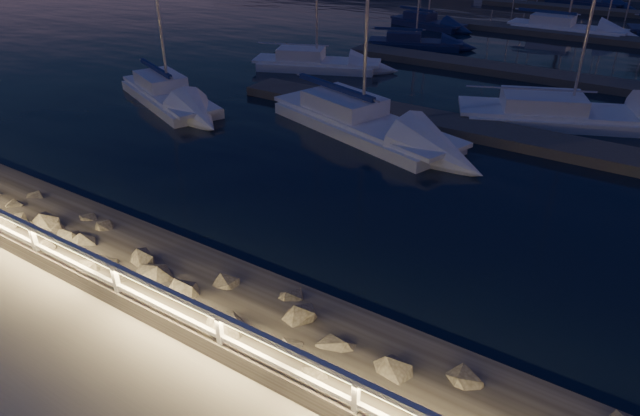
{
  "coord_description": "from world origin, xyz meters",
  "views": [
    {
      "loc": [
        7.26,
        -5.99,
        7.82
      ],
      "look_at": [
        0.64,
        4.0,
        1.39
      ],
      "focal_mm": 32.0,
      "sensor_mm": 36.0,
      "label": 1
    }
  ],
  "objects_px": {
    "sailboat_b": "(167,93)",
    "sailboat_e": "(413,42)",
    "sailboat_d": "(564,113)",
    "sailboat_i": "(426,22)",
    "sailboat_n": "(584,0)",
    "sailboat_j": "(563,27)",
    "sailboat_c": "(359,119)",
    "guard_rail": "(179,306)",
    "sailboat_a": "(313,62)"
  },
  "relations": [
    {
      "from": "sailboat_e",
      "to": "sailboat_j",
      "type": "relative_size",
      "value": 0.75
    },
    {
      "from": "sailboat_i",
      "to": "sailboat_n",
      "type": "distance_m",
      "value": 19.53
    },
    {
      "from": "sailboat_d",
      "to": "sailboat_j",
      "type": "height_order",
      "value": "sailboat_d"
    },
    {
      "from": "sailboat_e",
      "to": "sailboat_i",
      "type": "bearing_deg",
      "value": 85.17
    },
    {
      "from": "sailboat_a",
      "to": "sailboat_c",
      "type": "xyz_separation_m",
      "value": [
        7.1,
        -7.11,
        0.03
      ]
    },
    {
      "from": "sailboat_d",
      "to": "sailboat_i",
      "type": "xyz_separation_m",
      "value": [
        -13.88,
        16.66,
        -0.05
      ]
    },
    {
      "from": "guard_rail",
      "to": "sailboat_a",
      "type": "distance_m",
      "value": 23.59
    },
    {
      "from": "sailboat_a",
      "to": "sailboat_j",
      "type": "distance_m",
      "value": 20.72
    },
    {
      "from": "sailboat_c",
      "to": "sailboat_e",
      "type": "height_order",
      "value": "sailboat_c"
    },
    {
      "from": "sailboat_a",
      "to": "sailboat_j",
      "type": "relative_size",
      "value": 0.89
    },
    {
      "from": "guard_rail",
      "to": "sailboat_c",
      "type": "xyz_separation_m",
      "value": [
        -3.82,
        13.77,
        -0.91
      ]
    },
    {
      "from": "sailboat_b",
      "to": "sailboat_c",
      "type": "distance_m",
      "value": 9.69
    },
    {
      "from": "sailboat_c",
      "to": "sailboat_b",
      "type": "bearing_deg",
      "value": -152.68
    },
    {
      "from": "sailboat_i",
      "to": "sailboat_b",
      "type": "bearing_deg",
      "value": -82.82
    },
    {
      "from": "sailboat_e",
      "to": "sailboat_b",
      "type": "bearing_deg",
      "value": -128.41
    },
    {
      "from": "sailboat_b",
      "to": "sailboat_d",
      "type": "xyz_separation_m",
      "value": [
        16.45,
        7.37,
        0.01
      ]
    },
    {
      "from": "sailboat_a",
      "to": "sailboat_e",
      "type": "height_order",
      "value": "sailboat_a"
    },
    {
      "from": "sailboat_b",
      "to": "guard_rail",
      "type": "bearing_deg",
      "value": -19.85
    },
    {
      "from": "sailboat_a",
      "to": "sailboat_c",
      "type": "height_order",
      "value": "sailboat_c"
    },
    {
      "from": "sailboat_n",
      "to": "sailboat_c",
      "type": "bearing_deg",
      "value": -72.53
    },
    {
      "from": "guard_rail",
      "to": "sailboat_e",
      "type": "distance_m",
      "value": 30.24
    },
    {
      "from": "sailboat_c",
      "to": "sailboat_a",
      "type": "bearing_deg",
      "value": 152.23
    },
    {
      "from": "sailboat_n",
      "to": "sailboat_e",
      "type": "bearing_deg",
      "value": -83.83
    },
    {
      "from": "guard_rail",
      "to": "sailboat_b",
      "type": "bearing_deg",
      "value": 137.89
    },
    {
      "from": "sailboat_a",
      "to": "sailboat_n",
      "type": "bearing_deg",
      "value": 53.76
    },
    {
      "from": "guard_rail",
      "to": "sailboat_j",
      "type": "bearing_deg",
      "value": 92.14
    },
    {
      "from": "sailboat_b",
      "to": "sailboat_i",
      "type": "distance_m",
      "value": 24.16
    },
    {
      "from": "sailboat_b",
      "to": "sailboat_n",
      "type": "distance_m",
      "value": 43.2
    },
    {
      "from": "guard_rail",
      "to": "sailboat_c",
      "type": "bearing_deg",
      "value": 105.51
    },
    {
      "from": "sailboat_d",
      "to": "sailboat_n",
      "type": "xyz_separation_m",
      "value": [
        -6.1,
        34.57,
        -0.02
      ]
    },
    {
      "from": "guard_rail",
      "to": "sailboat_a",
      "type": "height_order",
      "value": "sailboat_a"
    },
    {
      "from": "guard_rail",
      "to": "sailboat_j",
      "type": "distance_m",
      "value": 39.36
    },
    {
      "from": "sailboat_b",
      "to": "sailboat_c",
      "type": "bearing_deg",
      "value": 32.3
    },
    {
      "from": "sailboat_j",
      "to": "sailboat_n",
      "type": "relative_size",
      "value": 1.07
    },
    {
      "from": "sailboat_i",
      "to": "sailboat_j",
      "type": "distance_m",
      "value": 9.87
    },
    {
      "from": "sailboat_b",
      "to": "sailboat_e",
      "type": "relative_size",
      "value": 1.25
    },
    {
      "from": "sailboat_b",
      "to": "sailboat_a",
      "type": "bearing_deg",
      "value": 96.73
    },
    {
      "from": "sailboat_b",
      "to": "sailboat_d",
      "type": "relative_size",
      "value": 0.82
    },
    {
      "from": "sailboat_i",
      "to": "guard_rail",
      "type": "bearing_deg",
      "value": -60.07
    },
    {
      "from": "sailboat_i",
      "to": "sailboat_c",
      "type": "bearing_deg",
      "value": -59.37
    },
    {
      "from": "sailboat_j",
      "to": "guard_rail",
      "type": "bearing_deg",
      "value": -87.4
    },
    {
      "from": "guard_rail",
      "to": "sailboat_d",
      "type": "xyz_separation_m",
      "value": [
        3.08,
        19.45,
        -0.93
      ]
    },
    {
      "from": "sailboat_i",
      "to": "sailboat_e",
      "type": "bearing_deg",
      "value": -59.09
    },
    {
      "from": "sailboat_e",
      "to": "guard_rail",
      "type": "bearing_deg",
      "value": -96.06
    },
    {
      "from": "sailboat_b",
      "to": "sailboat_e",
      "type": "height_order",
      "value": "sailboat_b"
    },
    {
      "from": "sailboat_d",
      "to": "sailboat_i",
      "type": "bearing_deg",
      "value": 106.26
    },
    {
      "from": "sailboat_a",
      "to": "sailboat_c",
      "type": "relative_size",
      "value": 0.78
    },
    {
      "from": "sailboat_e",
      "to": "sailboat_c",
      "type": "bearing_deg",
      "value": -95.25
    },
    {
      "from": "sailboat_d",
      "to": "sailboat_n",
      "type": "relative_size",
      "value": 1.23
    },
    {
      "from": "sailboat_a",
      "to": "sailboat_n",
      "type": "height_order",
      "value": "sailboat_n"
    }
  ]
}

